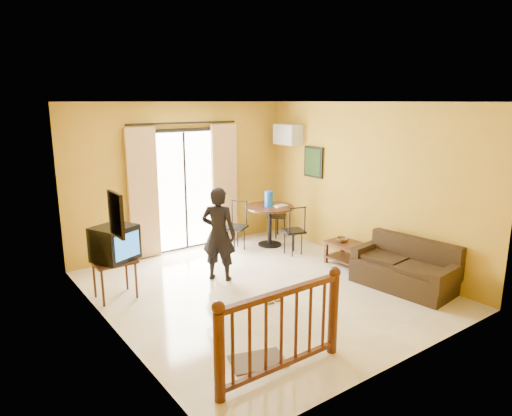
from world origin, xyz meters
TOP-DOWN VIEW (x-y plane):
  - ground at (0.00, 0.00)m, footprint 5.00×5.00m
  - room_shell at (0.00, 0.00)m, footprint 5.00×5.00m
  - balcony_door at (0.00, 2.43)m, footprint 2.25×0.14m
  - tv_table at (-1.90, 1.01)m, footprint 0.58×0.48m
  - television at (-1.87, 1.01)m, footprint 0.71×0.68m
  - picture_left at (-2.22, -0.20)m, footprint 0.05×0.42m
  - dining_table at (1.45, 1.68)m, footprint 0.95×0.95m
  - water_jug at (1.43, 1.69)m, footprint 0.16×0.16m
  - serving_tray at (1.62, 1.58)m, footprint 0.29×0.20m
  - dining_chairs at (1.38, 1.63)m, footprint 1.75×1.61m
  - air_conditioner at (2.09, 1.95)m, footprint 0.31×0.60m
  - botanical_print at (2.22, 1.30)m, footprint 0.05×0.50m
  - coffee_table at (1.85, -0.11)m, footprint 0.50×0.90m
  - bowl at (1.85, 0.10)m, footprint 0.24×0.24m
  - sofa at (1.85, -1.22)m, footprint 0.90×1.67m
  - standing_person at (-0.30, 0.74)m, footprint 0.64×0.65m
  - stair_balustrade at (-1.15, -1.90)m, footprint 1.63×0.13m
  - doormat at (-1.21, -1.57)m, footprint 0.69×0.56m
  - sandals at (-0.10, -0.39)m, footprint 0.30×0.27m

SIDE VIEW (x-z plane):
  - ground at x=0.00m, z-range 0.00..0.00m
  - dining_chairs at x=1.38m, z-range -0.47..0.47m
  - doormat at x=-1.21m, z-range 0.00..0.02m
  - sandals at x=-0.10m, z-range 0.00..0.03m
  - coffee_table at x=1.85m, z-range 0.07..0.47m
  - sofa at x=1.85m, z-range -0.10..0.66m
  - bowl at x=1.85m, z-range 0.40..0.47m
  - tv_table at x=-1.90m, z-range 0.21..0.79m
  - stair_balustrade at x=-1.15m, z-range 0.05..1.08m
  - dining_table at x=1.45m, z-range 0.23..1.03m
  - standing_person at x=-0.30m, z-range 0.00..1.52m
  - serving_tray at x=1.62m, z-range 0.79..0.81m
  - television at x=-1.87m, z-range 0.58..1.08m
  - water_jug at x=1.43m, z-range 0.79..1.10m
  - balcony_door at x=0.00m, z-range -0.04..2.42m
  - picture_left at x=-2.22m, z-range 1.29..1.81m
  - botanical_print at x=2.22m, z-range 1.35..1.95m
  - room_shell at x=0.00m, z-range -0.80..4.20m
  - air_conditioner at x=2.09m, z-range 1.95..2.35m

